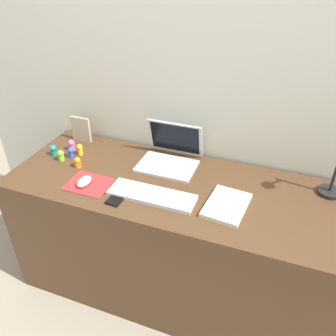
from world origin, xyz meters
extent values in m
plane|color=gray|center=(0.00, 0.00, 0.00)|extent=(6.00, 6.00, 0.00)
cube|color=beige|center=(0.00, 0.35, 0.81)|extent=(2.88, 0.05, 1.61)
cube|color=#4C331E|center=(0.00, 0.00, 0.37)|extent=(1.68, 0.63, 0.74)
cube|color=silver|center=(-0.10, 0.13, 0.75)|extent=(0.30, 0.21, 0.01)
cube|color=silver|center=(-0.10, 0.26, 0.85)|extent=(0.30, 0.06, 0.20)
cube|color=black|center=(-0.10, 0.26, 0.85)|extent=(0.27, 0.05, 0.17)
cube|color=silver|center=(-0.07, -0.13, 0.75)|extent=(0.41, 0.13, 0.02)
cube|color=red|center=(-0.40, -0.14, 0.74)|extent=(0.21, 0.17, 0.00)
ellipsoid|color=silver|center=(-0.41, -0.16, 0.76)|extent=(0.06, 0.10, 0.03)
cube|color=black|center=(-0.21, -0.19, 0.74)|extent=(0.07, 0.13, 0.01)
cylinder|color=black|center=(0.70, 0.19, 0.75)|extent=(0.11, 0.11, 0.02)
cube|color=silver|center=(0.27, -0.08, 0.75)|extent=(0.19, 0.26, 0.02)
cube|color=#B2A58C|center=(-0.67, 0.23, 0.81)|extent=(0.12, 0.02, 0.15)
cylinder|color=blue|center=(-0.63, 0.05, 0.75)|extent=(0.03, 0.03, 0.03)
sphere|color=blue|center=(-0.63, 0.05, 0.78)|extent=(0.03, 0.03, 0.03)
cylinder|color=yellow|center=(-0.59, 0.09, 0.76)|extent=(0.03, 0.03, 0.03)
sphere|color=yellow|center=(-0.59, 0.09, 0.79)|extent=(0.03, 0.03, 0.03)
cylinder|color=#8CDB33|center=(-0.66, 0.00, 0.75)|extent=(0.03, 0.03, 0.03)
sphere|color=#8CDB33|center=(-0.66, 0.00, 0.78)|extent=(0.04, 0.04, 0.04)
cylinder|color=pink|center=(-0.66, 0.11, 0.76)|extent=(0.03, 0.03, 0.03)
sphere|color=pink|center=(-0.66, 0.11, 0.79)|extent=(0.04, 0.04, 0.04)
cylinder|color=teal|center=(-0.73, 0.03, 0.75)|extent=(0.03, 0.03, 0.03)
sphere|color=teal|center=(-0.73, 0.03, 0.78)|extent=(0.04, 0.04, 0.04)
cylinder|color=orange|center=(-0.54, -0.03, 0.75)|extent=(0.03, 0.03, 0.02)
sphere|color=orange|center=(-0.54, -0.03, 0.78)|extent=(0.03, 0.03, 0.03)
camera|label=1|loc=(0.45, -1.30, 1.73)|focal=36.97mm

